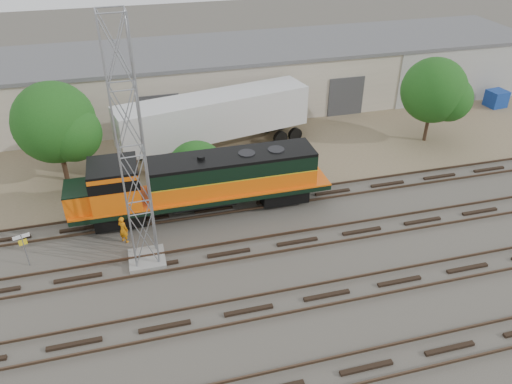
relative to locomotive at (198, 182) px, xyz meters
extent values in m
plane|color=#47423A|center=(4.86, -6.00, -2.19)|extent=(140.00, 140.00, 0.00)
cube|color=#726047|center=(4.86, 9.00, -2.18)|extent=(80.00, 16.00, 0.02)
cube|color=black|center=(4.86, -13.50, -2.12)|extent=(80.00, 2.40, 0.14)
cube|color=#4C3828|center=(4.86, -14.25, -1.98)|extent=(80.00, 0.08, 0.14)
cube|color=#4C3828|center=(4.86, -12.75, -1.98)|extent=(80.00, 0.08, 0.14)
cube|color=black|center=(4.86, -9.00, -2.12)|extent=(80.00, 2.40, 0.14)
cube|color=#4C3828|center=(4.86, -9.75, -1.98)|extent=(80.00, 0.08, 0.14)
cube|color=#4C3828|center=(4.86, -8.25, -1.98)|extent=(80.00, 0.08, 0.14)
cube|color=black|center=(4.86, -4.50, -2.12)|extent=(80.00, 2.40, 0.14)
cube|color=#4C3828|center=(4.86, -5.25, -1.98)|extent=(80.00, 0.08, 0.14)
cube|color=#4C3828|center=(4.86, -3.75, -1.98)|extent=(80.00, 0.08, 0.14)
cube|color=black|center=(4.86, 0.00, -2.12)|extent=(80.00, 2.40, 0.14)
cube|color=#4C3828|center=(4.86, -0.75, -1.98)|extent=(80.00, 0.08, 0.14)
cube|color=#4C3828|center=(4.86, 0.75, -1.98)|extent=(80.00, 0.08, 0.14)
cube|color=beige|center=(4.86, 17.00, 0.31)|extent=(58.00, 10.00, 5.00)
cube|color=#59595B|center=(4.86, 17.00, 2.96)|extent=(58.40, 10.40, 0.30)
cube|color=#999993|center=(26.86, 11.95, 0.31)|extent=(14.00, 0.10, 5.00)
cube|color=#333335|center=(-9.14, 11.94, -0.49)|extent=(3.20, 0.12, 3.40)
cube|color=#333335|center=(-1.14, 11.94, -0.49)|extent=(3.20, 0.12, 3.40)
cube|color=#333335|center=(6.86, 11.94, -0.49)|extent=(3.20, 0.12, 3.40)
cube|color=#333335|center=(14.86, 11.94, -0.49)|extent=(3.20, 0.12, 3.40)
cube|color=#333335|center=(22.86, 11.94, -0.49)|extent=(3.20, 0.12, 3.40)
cube|color=black|center=(-4.78, 0.00, -1.45)|extent=(2.94, 2.21, 0.92)
cube|color=black|center=(5.34, 0.00, -1.45)|extent=(2.94, 2.21, 0.92)
cube|color=black|center=(0.28, 0.00, -0.83)|extent=(15.64, 2.76, 0.32)
cylinder|color=black|center=(0.28, 0.00, -1.41)|extent=(3.86, 1.01, 1.01)
cube|color=#E95D0B|center=(2.12, 0.00, -0.12)|extent=(10.12, 2.39, 1.10)
cube|color=black|center=(2.12, 0.00, 0.89)|extent=(10.12, 2.39, 0.92)
cube|color=black|center=(2.12, 0.00, 1.44)|extent=(10.12, 2.39, 0.18)
cube|color=#E95D0B|center=(-4.78, 0.00, 0.52)|extent=(2.76, 2.76, 2.39)
cube|color=black|center=(-4.78, 0.00, 1.79)|extent=(2.76, 2.76, 0.15)
cube|color=#E95D0B|center=(-6.90, 0.00, -0.03)|extent=(1.47, 2.21, 1.29)
cube|color=gray|center=(-3.55, -3.85, -2.09)|extent=(1.94, 1.94, 0.20)
cylinder|color=gray|center=(-4.15, -3.26, 4.46)|extent=(0.10, 0.10, 12.91)
cylinder|color=gray|center=(-2.96, -3.26, 4.46)|extent=(0.10, 0.10, 12.91)
cylinder|color=gray|center=(-4.15, -4.44, 4.46)|extent=(0.10, 0.10, 12.91)
cylinder|color=gray|center=(-2.96, -4.44, 4.46)|extent=(0.10, 0.10, 12.91)
cylinder|color=gray|center=(-9.70, -2.67, -1.16)|extent=(0.07, 0.07, 2.06)
cube|color=white|center=(-9.70, -2.67, -0.27)|extent=(0.82, 0.27, 0.21)
cube|color=yellow|center=(-9.70, -2.67, -0.65)|extent=(0.41, 0.16, 0.33)
imported|color=orange|center=(-4.64, -1.84, -1.35)|extent=(0.73, 0.71, 1.68)
cube|color=silver|center=(2.54, 7.98, 0.74)|extent=(14.69, 5.80, 2.99)
cube|color=black|center=(8.06, 9.15, -1.64)|extent=(3.18, 3.26, 1.11)
cube|color=black|center=(-2.65, 5.75, -1.47)|extent=(0.17, 0.17, 1.44)
cube|color=black|center=(-3.11, 7.92, -1.47)|extent=(0.17, 0.17, 1.44)
cube|color=navy|center=(29.04, 10.24, -1.44)|extent=(1.77, 1.68, 1.50)
cube|color=maroon|center=(25.38, 11.30, -1.49)|extent=(1.94, 1.89, 1.40)
cylinder|color=#382619|center=(-8.23, 6.35, -0.97)|extent=(0.33, 0.33, 2.44)
sphere|color=#174513|center=(-8.23, 6.35, 2.11)|extent=(5.32, 5.32, 5.32)
sphere|color=#174513|center=(-7.16, 5.55, 1.57)|extent=(3.72, 3.72, 3.72)
cylinder|color=#382619|center=(0.27, 2.31, -2.02)|extent=(0.26, 0.26, 0.35)
sphere|color=#174513|center=(0.27, 2.31, -0.49)|extent=(3.87, 3.87, 3.87)
sphere|color=#174513|center=(1.04, 1.73, -0.87)|extent=(2.71, 2.71, 2.71)
cylinder|color=#382619|center=(18.98, 5.54, -0.96)|extent=(0.28, 0.28, 2.46)
sphere|color=#174513|center=(18.98, 5.54, 1.99)|extent=(4.92, 4.92, 4.92)
sphere|color=#174513|center=(19.97, 4.81, 1.49)|extent=(3.44, 3.44, 3.44)
camera|label=1|loc=(-3.24, -25.80, 15.32)|focal=35.00mm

